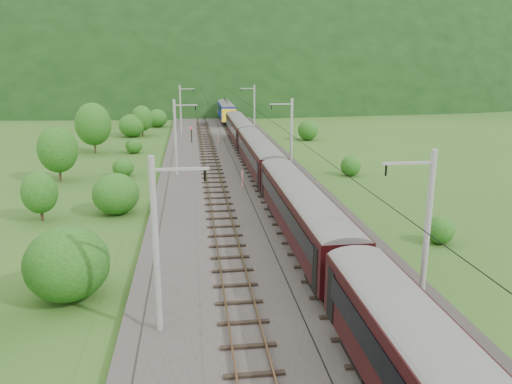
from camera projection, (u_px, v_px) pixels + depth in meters
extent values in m
plane|color=#234816|center=(294.00, 326.00, 23.46)|extent=(600.00, 600.00, 0.00)
cube|color=#38332D|center=(264.00, 247.00, 33.02)|extent=(14.00, 220.00, 0.30)
cube|color=brown|center=(217.00, 244.00, 32.54)|extent=(0.08, 220.00, 0.15)
cube|color=brown|center=(238.00, 243.00, 32.72)|extent=(0.08, 220.00, 0.15)
cube|color=black|center=(228.00, 246.00, 32.67)|extent=(2.40, 220.00, 0.12)
cube|color=brown|center=(289.00, 241.00, 33.14)|extent=(0.08, 220.00, 0.15)
cube|color=brown|center=(310.00, 240.00, 33.32)|extent=(0.08, 220.00, 0.15)
cube|color=black|center=(299.00, 243.00, 33.26)|extent=(2.40, 220.00, 0.12)
cylinder|color=gray|center=(156.00, 247.00, 21.60)|extent=(0.28, 0.28, 8.00)
cube|color=gray|center=(181.00, 169.00, 20.89)|extent=(2.40, 0.12, 0.12)
cylinder|color=black|center=(205.00, 175.00, 21.09)|extent=(0.10, 0.10, 0.50)
cylinder|color=gray|center=(175.00, 138.00, 52.30)|extent=(0.28, 0.28, 8.00)
cube|color=gray|center=(186.00, 105.00, 51.59)|extent=(2.40, 0.12, 0.12)
cylinder|color=black|center=(196.00, 108.00, 51.79)|extent=(0.10, 0.10, 0.50)
cylinder|color=gray|center=(181.00, 110.00, 82.99)|extent=(0.28, 0.28, 8.00)
cube|color=gray|center=(187.00, 89.00, 82.28)|extent=(2.40, 0.12, 0.12)
cylinder|color=black|center=(193.00, 91.00, 82.48)|extent=(0.10, 0.10, 0.50)
cylinder|color=gray|center=(183.00, 97.00, 113.69)|extent=(0.28, 0.28, 8.00)
cube|color=gray|center=(188.00, 81.00, 112.98)|extent=(2.40, 0.12, 0.12)
cylinder|color=black|center=(192.00, 83.00, 113.18)|extent=(0.10, 0.10, 0.50)
cylinder|color=gray|center=(184.00, 89.00, 144.39)|extent=(0.28, 0.28, 8.00)
cube|color=gray|center=(188.00, 77.00, 143.67)|extent=(2.40, 0.12, 0.12)
cylinder|color=black|center=(192.00, 78.00, 143.88)|extent=(0.10, 0.10, 0.50)
cylinder|color=gray|center=(427.00, 234.00, 23.15)|extent=(0.28, 0.28, 8.00)
cube|color=gray|center=(408.00, 163.00, 22.13)|extent=(2.40, 0.12, 0.12)
cylinder|color=black|center=(386.00, 170.00, 22.09)|extent=(0.10, 0.10, 0.50)
cylinder|color=gray|center=(291.00, 136.00, 53.84)|extent=(0.28, 0.28, 8.00)
cube|color=gray|center=(281.00, 104.00, 52.83)|extent=(2.40, 0.12, 0.12)
cylinder|color=black|center=(272.00, 107.00, 52.78)|extent=(0.10, 0.10, 0.50)
cylinder|color=gray|center=(254.00, 109.00, 84.54)|extent=(0.28, 0.28, 8.00)
cube|color=gray|center=(247.00, 88.00, 83.53)|extent=(2.40, 0.12, 0.12)
cylinder|color=black|center=(241.00, 90.00, 83.48)|extent=(0.10, 0.10, 0.50)
cylinder|color=gray|center=(237.00, 96.00, 115.23)|extent=(0.28, 0.28, 8.00)
cube|color=gray|center=(232.00, 81.00, 114.22)|extent=(2.40, 0.12, 0.12)
cylinder|color=black|center=(227.00, 83.00, 114.17)|extent=(0.10, 0.10, 0.50)
cylinder|color=gray|center=(227.00, 89.00, 145.93)|extent=(0.28, 0.28, 8.00)
cube|color=gray|center=(223.00, 77.00, 144.92)|extent=(2.40, 0.12, 0.12)
cylinder|color=black|center=(219.00, 78.00, 144.87)|extent=(0.10, 0.10, 0.50)
cylinder|color=black|center=(226.00, 144.00, 30.96)|extent=(0.03, 198.00, 0.03)
cylinder|color=black|center=(302.00, 143.00, 31.55)|extent=(0.03, 198.00, 0.03)
ellipsoid|color=black|center=(198.00, 84.00, 272.87)|extent=(504.00, 360.00, 244.00)
cube|color=black|center=(374.00, 351.00, 19.72)|extent=(1.95, 2.84, 0.80)
cube|color=black|center=(301.00, 211.00, 32.27)|extent=(2.58, 19.54, 2.66)
cylinder|color=slate|center=(302.00, 193.00, 31.97)|extent=(2.58, 19.44, 2.58)
cube|color=black|center=(282.00, 207.00, 32.03)|extent=(0.05, 17.19, 1.02)
cube|color=black|center=(321.00, 205.00, 32.36)|extent=(0.05, 17.19, 1.02)
cube|color=black|center=(329.00, 280.00, 26.15)|extent=(1.95, 2.84, 0.80)
cube|color=black|center=(282.00, 207.00, 39.27)|extent=(1.95, 2.84, 0.80)
cube|color=black|center=(259.00, 154.00, 51.82)|extent=(2.58, 19.54, 2.66)
cylinder|color=slate|center=(259.00, 143.00, 51.52)|extent=(2.58, 19.44, 2.58)
cube|color=black|center=(247.00, 152.00, 51.58)|extent=(0.05, 17.19, 1.02)
cube|color=black|center=(272.00, 151.00, 51.91)|extent=(0.05, 17.19, 1.02)
cube|color=black|center=(269.00, 186.00, 45.70)|extent=(1.95, 2.84, 0.80)
cube|color=black|center=(251.00, 159.00, 58.82)|extent=(1.95, 2.84, 0.80)
cube|color=black|center=(240.00, 129.00, 71.37)|extent=(2.58, 19.54, 2.66)
cylinder|color=slate|center=(240.00, 121.00, 71.07)|extent=(2.58, 19.44, 2.58)
cube|color=black|center=(231.00, 127.00, 71.13)|extent=(0.05, 17.19, 1.02)
cube|color=black|center=(249.00, 127.00, 71.46)|extent=(0.05, 17.19, 1.02)
cube|color=black|center=(245.00, 149.00, 65.25)|extent=(1.95, 2.84, 0.80)
cube|color=black|center=(236.00, 134.00, 78.37)|extent=(1.95, 2.84, 0.80)
cube|color=navy|center=(226.00, 110.00, 98.59)|extent=(2.58, 15.99, 2.66)
cylinder|color=slate|center=(226.00, 104.00, 98.29)|extent=(2.58, 15.91, 2.58)
cube|color=black|center=(219.00, 109.00, 98.35)|extent=(0.05, 14.07, 1.02)
cube|color=black|center=(233.00, 109.00, 98.67)|extent=(0.05, 14.07, 1.02)
cube|color=black|center=(228.00, 122.00, 93.66)|extent=(1.95, 2.84, 0.80)
cube|color=black|center=(224.00, 116.00, 104.40)|extent=(1.95, 2.84, 0.80)
cube|color=yellow|center=(223.00, 108.00, 106.11)|extent=(2.63, 0.50, 2.40)
cube|color=yellow|center=(229.00, 115.00, 91.16)|extent=(2.63, 0.50, 2.40)
cube|color=black|center=(225.00, 100.00, 101.01)|extent=(0.08, 1.60, 0.80)
cylinder|color=red|center=(218.00, 138.00, 73.88)|extent=(0.16, 0.16, 1.48)
cylinder|color=red|center=(243.00, 178.00, 48.26)|extent=(0.17, 0.17, 1.62)
cylinder|color=black|center=(192.00, 135.00, 74.65)|extent=(0.14, 0.14, 2.07)
sphere|color=red|center=(191.00, 128.00, 74.38)|extent=(0.25, 0.25, 0.25)
ellipsoid|color=#1C4913|center=(67.00, 264.00, 25.73)|extent=(4.34, 4.34, 3.90)
ellipsoid|color=#1C4913|center=(116.00, 194.00, 40.37)|extent=(3.75, 3.75, 3.37)
ellipsoid|color=#1C4913|center=(123.00, 167.00, 53.67)|extent=(2.26, 2.26, 2.03)
ellipsoid|color=#1C4913|center=(134.00, 146.00, 67.43)|extent=(2.24, 2.24, 2.01)
ellipsoid|color=#1C4913|center=(132.00, 126.00, 81.82)|extent=(4.17, 4.17, 3.75)
ellipsoid|color=#1C4913|center=(157.00, 118.00, 94.19)|extent=(3.75, 3.75, 3.38)
ellipsoid|color=#1C4913|center=(142.00, 111.00, 107.57)|extent=(3.59, 3.59, 3.23)
cylinder|color=black|center=(41.00, 208.00, 38.75)|extent=(0.24, 0.24, 2.13)
ellipsoid|color=#1C4913|center=(39.00, 192.00, 38.44)|extent=(2.74, 2.74, 3.29)
cylinder|color=black|center=(59.00, 166.00, 51.53)|extent=(0.24, 0.24, 3.12)
ellipsoid|color=#1C4913|center=(58.00, 149.00, 51.08)|extent=(4.01, 4.01, 4.81)
cylinder|color=black|center=(94.00, 140.00, 67.11)|extent=(0.24, 0.24, 3.70)
ellipsoid|color=#1C4913|center=(93.00, 124.00, 66.57)|extent=(4.75, 4.75, 5.70)
cylinder|color=black|center=(142.00, 128.00, 83.04)|extent=(0.24, 0.24, 2.74)
ellipsoid|color=#1C4913|center=(142.00, 118.00, 82.64)|extent=(3.52, 3.52, 4.23)
ellipsoid|color=#1C4913|center=(440.00, 231.00, 33.94)|extent=(1.90, 1.90, 1.71)
ellipsoid|color=#1C4913|center=(351.00, 167.00, 54.12)|extent=(2.20, 2.20, 1.98)
ellipsoid|color=#1C4913|center=(308.00, 131.00, 78.54)|extent=(3.18, 3.18, 2.86)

